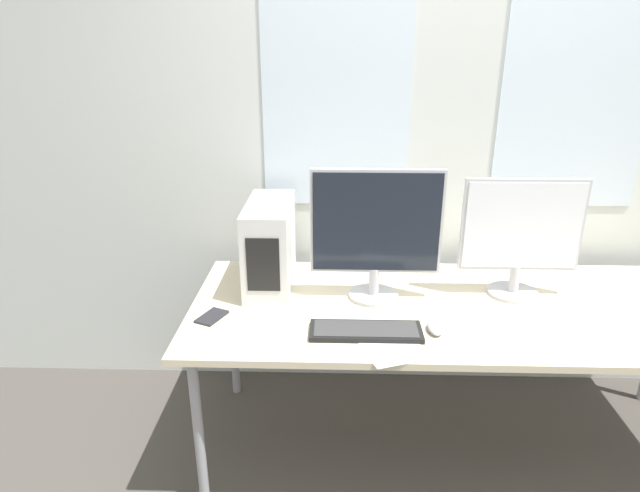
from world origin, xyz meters
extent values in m
cube|color=silver|center=(0.00, 1.02, 1.35)|extent=(8.00, 0.06, 2.70)
cube|color=silver|center=(-0.55, 0.99, 1.53)|extent=(0.69, 0.01, 1.06)
cube|color=silver|center=(0.55, 0.99, 1.53)|extent=(0.69, 0.01, 1.06)
cube|color=beige|center=(0.00, 0.45, 0.71)|extent=(2.29, 0.89, 0.03)
cylinder|color=#99999E|center=(-1.07, 0.08, 0.35)|extent=(0.04, 0.04, 0.69)
cylinder|color=#99999E|center=(-1.07, 0.81, 0.35)|extent=(0.04, 0.04, 0.69)
cube|color=silver|center=(-0.84, 0.64, 0.91)|extent=(0.19, 0.46, 0.38)
cube|color=black|center=(-0.84, 0.40, 0.91)|extent=(0.13, 0.00, 0.23)
cylinder|color=#B7B7BC|center=(-0.38, 0.51, 0.73)|extent=(0.21, 0.21, 0.02)
cylinder|color=#B7B7BC|center=(-0.38, 0.51, 0.80)|extent=(0.04, 0.04, 0.12)
cube|color=#B7B7BC|center=(-0.38, 0.51, 1.06)|extent=(0.54, 0.03, 0.44)
cube|color=black|center=(-0.38, 0.50, 1.06)|extent=(0.52, 0.00, 0.42)
cylinder|color=#B7B7BC|center=(0.23, 0.56, 0.73)|extent=(0.21, 0.21, 0.02)
cylinder|color=#B7B7BC|center=(0.23, 0.56, 0.80)|extent=(0.04, 0.04, 0.12)
cube|color=#B7B7BC|center=(0.23, 0.56, 1.04)|extent=(0.50, 0.03, 0.39)
cube|color=white|center=(0.23, 0.54, 1.04)|extent=(0.48, 0.00, 0.37)
cube|color=black|center=(-0.43, 0.20, 0.73)|extent=(0.42, 0.15, 0.02)
cube|color=#383838|center=(-0.43, 0.20, 0.74)|extent=(0.39, 0.12, 0.00)
ellipsoid|color=#B2B2B7|center=(-0.16, 0.23, 0.74)|extent=(0.06, 0.11, 0.03)
cube|color=#232328|center=(-1.04, 0.31, 0.73)|extent=(0.12, 0.15, 0.01)
cube|color=white|center=(-0.35, 0.14, 0.72)|extent=(0.30, 0.35, 0.00)
camera|label=1|loc=(-0.55, -1.57, 1.75)|focal=30.00mm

